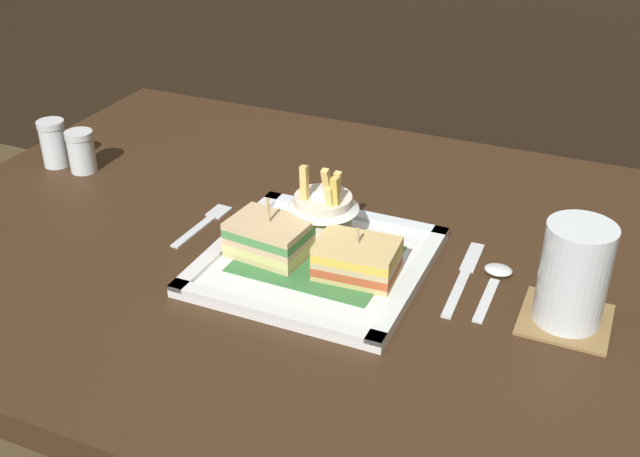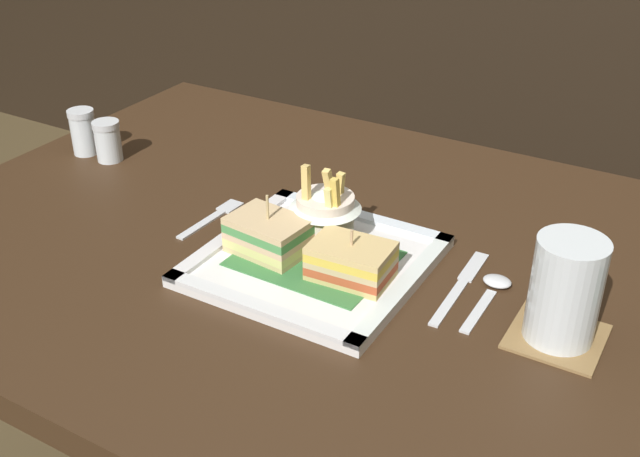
# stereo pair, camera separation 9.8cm
# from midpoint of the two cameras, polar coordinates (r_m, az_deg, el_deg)

# --- Properties ---
(dining_table) EXTENTS (1.16, 0.84, 0.75)m
(dining_table) POSITION_cam_midpoint_polar(r_m,az_deg,el_deg) (1.11, -2.35, -7.93)
(dining_table) COLOR #382414
(dining_table) RESTS_ON ground_plane
(square_plate) EXTENTS (0.27, 0.27, 0.02)m
(square_plate) POSITION_cam_midpoint_polar(r_m,az_deg,el_deg) (0.98, -3.11, -2.55)
(square_plate) COLOR white
(square_plate) RESTS_ON dining_table
(sandwich_half_left) EXTENTS (0.10, 0.08, 0.08)m
(sandwich_half_left) POSITION_cam_midpoint_polar(r_m,az_deg,el_deg) (0.98, -6.66, -0.81)
(sandwich_half_left) COLOR #D5BA7B
(sandwich_half_left) RESTS_ON square_plate
(sandwich_half_right) EXTENTS (0.10, 0.07, 0.07)m
(sandwich_half_right) POSITION_cam_midpoint_polar(r_m,az_deg,el_deg) (0.93, -0.25, -2.38)
(sandwich_half_right) COLOR tan
(sandwich_half_right) RESTS_ON square_plate
(fries_cup) EXTENTS (0.09, 0.09, 0.11)m
(fries_cup) POSITION_cam_midpoint_polar(r_m,az_deg,el_deg) (1.00, -2.47, 1.36)
(fries_cup) COLOR silver
(fries_cup) RESTS_ON square_plate
(drink_coaster) EXTENTS (0.10, 0.10, 0.00)m
(drink_coaster) POSITION_cam_midpoint_polar(r_m,az_deg,el_deg) (0.91, 14.78, -6.65)
(drink_coaster) COLOR olive
(drink_coaster) RESTS_ON dining_table
(water_glass) EXTENTS (0.08, 0.08, 0.12)m
(water_glass) POSITION_cam_midpoint_polar(r_m,az_deg,el_deg) (0.88, 15.22, -3.85)
(water_glass) COLOR silver
(water_glass) RESTS_ON dining_table
(fork) EXTENTS (0.03, 0.13, 0.00)m
(fork) POSITION_cam_midpoint_polar(r_m,az_deg,el_deg) (1.09, -11.08, 0.35)
(fork) COLOR silver
(fork) RESTS_ON dining_table
(knife) EXTENTS (0.02, 0.18, 0.00)m
(knife) POSITION_cam_midpoint_polar(r_m,az_deg,el_deg) (0.97, 7.83, -3.50)
(knife) COLOR silver
(knife) RESTS_ON dining_table
(spoon) EXTENTS (0.04, 0.13, 0.01)m
(spoon) POSITION_cam_midpoint_polar(r_m,az_deg,el_deg) (0.96, 10.04, -3.68)
(spoon) COLOR silver
(spoon) RESTS_ON dining_table
(salt_shaker) EXTENTS (0.04, 0.04, 0.08)m
(salt_shaker) POSITION_cam_midpoint_polar(r_m,az_deg,el_deg) (1.32, -21.13, 5.67)
(salt_shaker) COLOR silver
(salt_shaker) RESTS_ON dining_table
(pepper_shaker) EXTENTS (0.04, 0.04, 0.07)m
(pepper_shaker) POSITION_cam_midpoint_polar(r_m,az_deg,el_deg) (1.28, -19.35, 5.19)
(pepper_shaker) COLOR silver
(pepper_shaker) RESTS_ON dining_table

